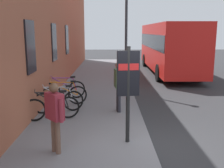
# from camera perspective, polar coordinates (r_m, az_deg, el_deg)

# --- Properties ---
(ground) EXTENTS (60.00, 60.00, 0.00)m
(ground) POSITION_cam_1_polar(r_m,az_deg,el_deg) (12.60, 8.94, -1.95)
(ground) COLOR #2D2D30
(sidewalk_pavement) EXTENTS (24.00, 3.50, 0.12)m
(sidewalk_pavement) POSITION_cam_1_polar(r_m,az_deg,el_deg) (14.39, -3.23, 0.07)
(sidewalk_pavement) COLOR slate
(sidewalk_pavement) RESTS_ON ground
(bicycle_under_window) EXTENTS (0.63, 1.72, 0.97)m
(bicycle_under_window) POSITION_cam_1_polar(r_m,az_deg,el_deg) (8.52, -12.87, -5.04)
(bicycle_under_window) COLOR black
(bicycle_under_window) RESTS_ON sidewalk_pavement
(bicycle_end_of_row) EXTENTS (0.68, 1.70, 0.97)m
(bicycle_end_of_row) POSITION_cam_1_polar(r_m,az_deg,el_deg) (9.26, -11.50, -3.66)
(bicycle_end_of_row) COLOR black
(bicycle_end_of_row) RESTS_ON sidewalk_pavement
(bicycle_by_door) EXTENTS (0.61, 1.73, 0.97)m
(bicycle_by_door) POSITION_cam_1_polar(r_m,az_deg,el_deg) (10.08, -10.36, -2.39)
(bicycle_by_door) COLOR black
(bicycle_by_door) RESTS_ON sidewalk_pavement
(bicycle_far_end) EXTENTS (0.71, 1.69, 0.97)m
(bicycle_far_end) POSITION_cam_1_polar(r_m,az_deg,el_deg) (11.00, -10.27, -1.22)
(bicycle_far_end) COLOR black
(bicycle_far_end) RESTS_ON sidewalk_pavement
(transit_info_sign) EXTENTS (0.17, 0.56, 2.40)m
(transit_info_sign) POSITION_cam_1_polar(r_m,az_deg,el_deg) (6.39, 3.51, 0.93)
(transit_info_sign) COLOR black
(transit_info_sign) RESTS_ON sidewalk_pavement
(city_bus) EXTENTS (10.53, 2.73, 3.35)m
(city_bus) POSITION_cam_1_polar(r_m,az_deg,el_deg) (18.84, 12.07, 8.22)
(city_bus) COLOR red
(city_bus) RESTS_ON ground
(pedestrian_crossing_street) EXTENTS (0.50, 0.49, 1.63)m
(pedestrian_crossing_street) POSITION_cam_1_polar(r_m,az_deg,el_deg) (6.07, -12.27, -5.70)
(pedestrian_crossing_street) COLOR brown
(pedestrian_crossing_street) RESTS_ON sidewalk_pavement
(pedestrian_by_facade) EXTENTS (0.65, 0.32, 1.73)m
(pedestrian_by_facade) POSITION_cam_1_polar(r_m,az_deg,el_deg) (9.01, 1.44, 0.51)
(pedestrian_by_facade) COLOR #26262D
(pedestrian_by_facade) RESTS_ON sidewalk_pavement
(street_lamp) EXTENTS (0.28, 0.28, 5.17)m
(street_lamp) POSITION_cam_1_polar(r_m,az_deg,el_deg) (12.41, 3.10, 12.79)
(street_lamp) COLOR #333338
(street_lamp) RESTS_ON sidewalk_pavement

